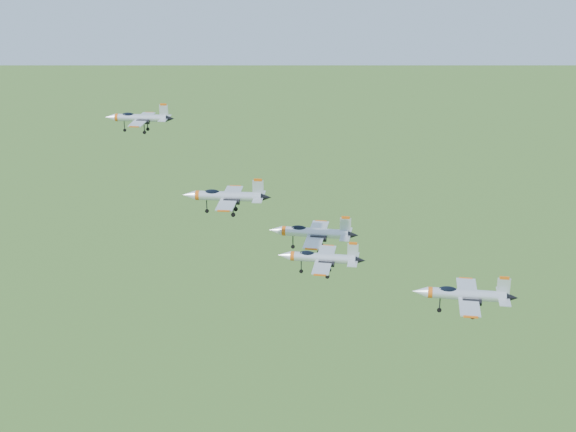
{
  "coord_description": "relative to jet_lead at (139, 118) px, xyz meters",
  "views": [
    {
      "loc": [
        3.22,
        -107.78,
        178.48
      ],
      "look_at": [
        1.25,
        -3.09,
        138.76
      ],
      "focal_mm": 50.0,
      "sensor_mm": 36.0,
      "label": 1
    }
  ],
  "objects": [
    {
      "name": "jet_right_high",
      "position": [
        27.36,
        -25.35,
        -11.89
      ],
      "size": [
        11.34,
        9.47,
        3.03
      ],
      "rotation": [
        0.0,
        0.0,
        -0.14
      ],
      "color": "silver"
    },
    {
      "name": "jet_lead",
      "position": [
        0.0,
        0.0,
        0.0
      ],
      "size": [
        10.83,
        8.96,
        2.89
      ],
      "rotation": [
        0.0,
        0.0,
        -0.07
      ],
      "color": "silver"
    },
    {
      "name": "jet_left_low",
      "position": [
        26.56,
        -6.38,
        -16.08
      ],
      "size": [
        13.75,
        11.49,
        3.68
      ],
      "rotation": [
        0.0,
        0.0,
        -0.15
      ],
      "color": "silver"
    },
    {
      "name": "jet_left_high",
      "position": [
        14.08,
        -11.5,
        -8.51
      ],
      "size": [
        12.87,
        10.65,
        3.44
      ],
      "rotation": [
        0.0,
        0.0,
        -0.07
      ],
      "color": "silver"
    },
    {
      "name": "jet_right_low",
      "position": [
        45.38,
        -27.91,
        -15.66
      ],
      "size": [
        13.17,
        10.98,
        3.52
      ],
      "rotation": [
        0.0,
        0.0,
        -0.13
      ],
      "color": "silver"
    }
  ]
}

